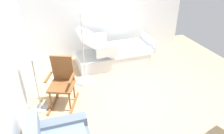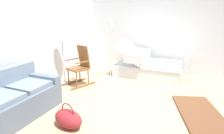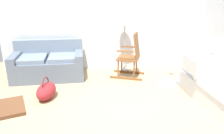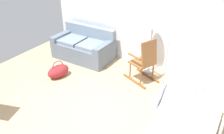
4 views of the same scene
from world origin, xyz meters
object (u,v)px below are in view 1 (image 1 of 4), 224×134
object	(u,v)px
hospital_bed	(113,53)
iv_pole	(85,72)
floor_lamp	(30,54)
rocking_chair	(62,82)

from	to	relation	value
hospital_bed	iv_pole	world-z (taller)	iv_pole
hospital_bed	iv_pole	xyz separation A→B (m)	(-0.67, 0.93, -0.07)
floor_lamp	hospital_bed	bearing A→B (deg)	-54.61
rocking_chair	iv_pole	bearing A→B (deg)	-40.73
hospital_bed	rocking_chair	size ratio (longest dim) A/B	1.97
floor_lamp	iv_pole	size ratio (longest dim) A/B	0.88
hospital_bed	floor_lamp	bearing A→B (deg)	125.39
floor_lamp	iv_pole	xyz separation A→B (m)	(0.74, -1.06, -0.98)
hospital_bed	iv_pole	bearing A→B (deg)	125.82
floor_lamp	iv_pole	distance (m)	1.62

